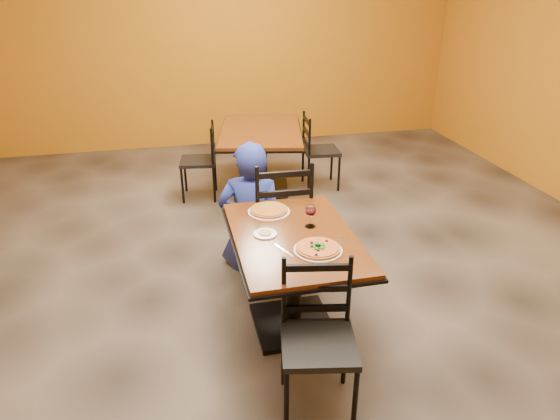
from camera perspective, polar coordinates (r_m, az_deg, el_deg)
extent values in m
cube|color=black|center=(4.21, -0.25, -8.75)|extent=(7.00, 8.00, 0.01)
cube|color=#B36513|center=(7.49, -7.36, 18.52)|extent=(7.00, 0.01, 3.00)
cube|color=#5B2D0E|center=(3.41, 1.57, -3.07)|extent=(0.80, 1.20, 0.03)
cube|color=black|center=(3.42, 1.57, -3.44)|extent=(0.83, 1.23, 0.02)
cylinder|color=black|center=(3.60, 1.50, -8.20)|extent=(0.12, 0.12, 0.66)
cube|color=black|center=(3.80, 1.44, -12.61)|extent=(0.55, 0.55, 0.04)
cube|color=#5B2D0E|center=(5.76, -2.19, 8.89)|extent=(1.13, 1.48, 0.03)
cube|color=black|center=(5.76, -2.19, 8.64)|extent=(1.17, 1.52, 0.02)
cylinder|color=black|center=(5.87, -2.13, 5.47)|extent=(0.13, 0.13, 0.66)
cube|color=black|center=(6.00, -2.08, 2.34)|extent=(0.72, 0.72, 0.04)
imported|color=navy|center=(4.29, -3.29, 0.56)|extent=(0.65, 0.52, 1.12)
cylinder|color=white|center=(3.22, 4.29, -4.54)|extent=(0.31, 0.31, 0.01)
cylinder|color=maroon|center=(3.21, 4.30, -4.29)|extent=(0.28, 0.28, 0.02)
cylinder|color=white|center=(3.72, -1.26, -0.19)|extent=(0.31, 0.31, 0.01)
cylinder|color=gold|center=(3.71, -1.26, 0.03)|extent=(0.28, 0.28, 0.02)
cylinder|color=white|center=(3.41, -1.69, -2.70)|extent=(0.16, 0.16, 0.01)
cylinder|color=tan|center=(3.40, -1.69, -2.57)|extent=(0.09, 0.09, 0.01)
cube|color=silver|center=(3.22, 0.40, -4.54)|extent=(0.09, 0.18, 0.00)
cube|color=silver|center=(3.29, 6.66, -4.07)|extent=(0.13, 0.18, 0.00)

